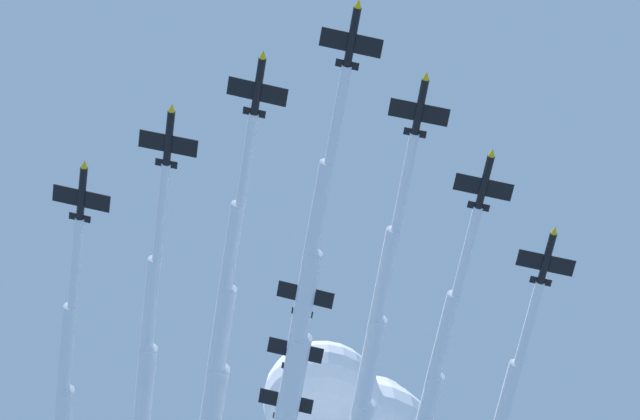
# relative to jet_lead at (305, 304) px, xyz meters

# --- Properties ---
(jet_lead) EXTENTS (62.03, 40.60, 4.04)m
(jet_lead) POSITION_rel_jet_lead_xyz_m (0.00, 0.00, 0.00)
(jet_lead) COLOR black
(jet_port_inner) EXTENTS (65.78, 41.90, 3.99)m
(jet_port_inner) POSITION_rel_jet_lead_xyz_m (-17.05, 3.24, 2.90)
(jet_port_inner) COLOR black
(jet_starboard_inner) EXTENTS (60.97, 40.04, 4.06)m
(jet_starboard_inner) POSITION_rel_jet_lead_xyz_m (-1.82, -14.58, 2.27)
(jet_starboard_inner) COLOR black
(jet_starboard_mid) EXTENTS (66.59, 42.11, 3.98)m
(jet_starboard_mid) POSITION_rel_jet_lead_xyz_m (-8.01, -30.86, 2.77)
(jet_starboard_mid) COLOR black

